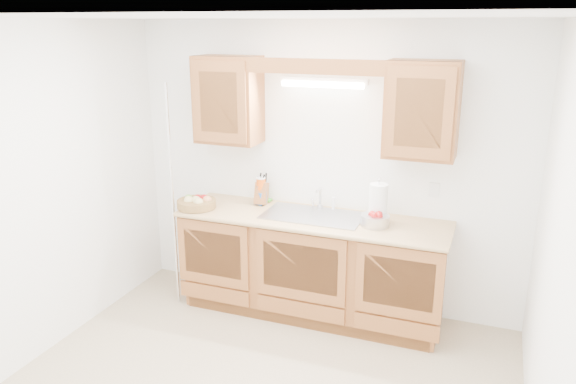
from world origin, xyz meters
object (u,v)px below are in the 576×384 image
at_px(fruit_basket, 197,203).
at_px(apple_bowl, 375,219).
at_px(paper_towel, 378,203).
at_px(knife_block, 262,193).

distance_m(fruit_basket, apple_bowl, 1.58).
xyz_separation_m(fruit_basket, paper_towel, (1.57, 0.21, 0.11)).
bearing_deg(fruit_basket, apple_bowl, 3.95).
bearing_deg(paper_towel, knife_block, 174.48).
bearing_deg(knife_block, apple_bowl, -14.39).
bearing_deg(fruit_basket, knife_block, 32.27).
bearing_deg(paper_towel, fruit_basket, -172.56).
relative_size(fruit_basket, apple_bowl, 1.75).
relative_size(knife_block, paper_towel, 0.77).
height_order(knife_block, apple_bowl, knife_block).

